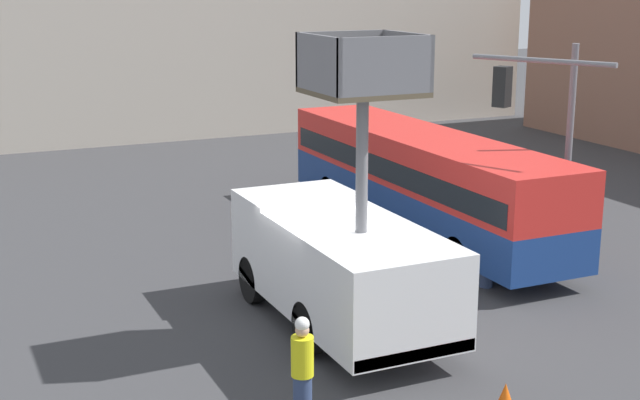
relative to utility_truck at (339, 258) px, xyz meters
name	(u,v)px	position (x,y,z in m)	size (l,w,h in m)	color
ground_plane	(322,325)	(-0.27, 0.26, -1.54)	(120.00, 120.00, 0.00)	#38383A
utility_truck	(339,258)	(0.00, 0.00, 0.00)	(2.57, 6.37, 6.25)	white
city_bus	(421,175)	(5.22, 5.38, 0.22)	(2.54, 12.06, 2.97)	navy
traffic_light_pole	(546,120)	(6.20, 1.25, 2.33)	(3.63, 3.38, 5.66)	slate
road_worker_near_truck	(302,370)	(-2.40, -3.55, -0.59)	(0.38, 0.38, 1.90)	navy
road_worker_directing	(487,251)	(4.35, 0.83, -0.65)	(0.38, 0.38, 1.80)	navy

